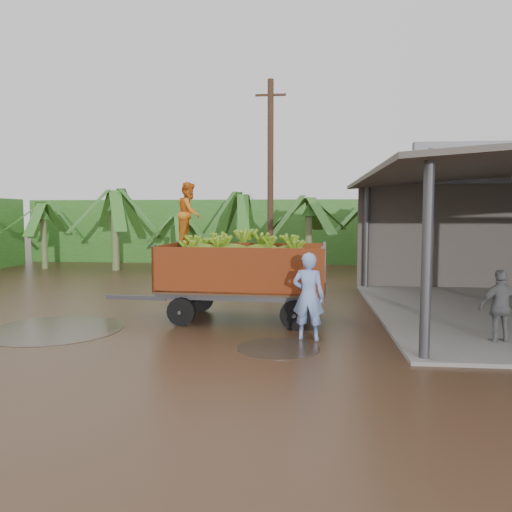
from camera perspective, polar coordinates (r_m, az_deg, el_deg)
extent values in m
plane|color=black|center=(13.87, -7.15, -6.86)|extent=(100.00, 100.00, 0.00)
cube|color=#2D661E|center=(29.69, -4.09, 2.89)|extent=(22.00, 3.00, 3.60)
cube|color=#47474C|center=(14.06, -13.52, -4.64)|extent=(1.71, 0.21, 0.11)
imported|color=orange|center=(13.77, -7.63, 4.89)|extent=(0.68, 0.85, 1.67)
imported|color=#7997DD|center=(11.18, 6.01, -4.58)|extent=(0.78, 0.58, 1.96)
imported|color=slate|center=(11.89, 26.18, -5.30)|extent=(0.99, 0.51, 1.62)
cylinder|color=#47301E|center=(19.89, 1.66, 8.32)|extent=(0.24, 0.24, 8.02)
cube|color=#47301E|center=(20.39, 1.68, 17.92)|extent=(1.20, 0.08, 0.08)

